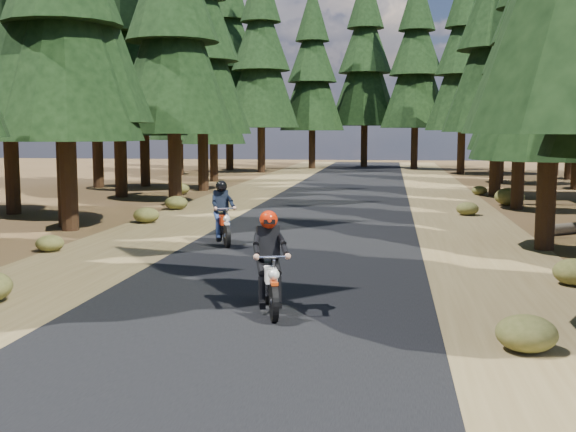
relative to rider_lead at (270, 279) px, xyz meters
name	(u,v)px	position (x,y,z in m)	size (l,w,h in m)	color
ground	(277,279)	(-0.30, 2.70, -0.56)	(120.00, 120.00, 0.00)	#453218
road	(306,241)	(-0.30, 7.70, -0.55)	(6.00, 100.00, 0.01)	black
shoulder_l	(142,238)	(-4.90, 7.70, -0.56)	(3.20, 100.00, 0.01)	brown
shoulder_r	(482,245)	(4.30, 7.70, -0.56)	(3.20, 100.00, 0.01)	brown
pine_forest	(346,27)	(-0.32, 23.75, 7.33)	(34.59, 55.08, 16.32)	black
understory_shrubs	(349,219)	(0.68, 10.62, -0.29)	(15.53, 28.76, 0.71)	#474C1E
rider_lead	(270,279)	(0.00, 0.00, 0.00)	(1.04, 1.94, 1.66)	white
rider_follow	(223,224)	(-2.40, 6.84, 0.00)	(1.24, 1.93, 1.66)	#A5260B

